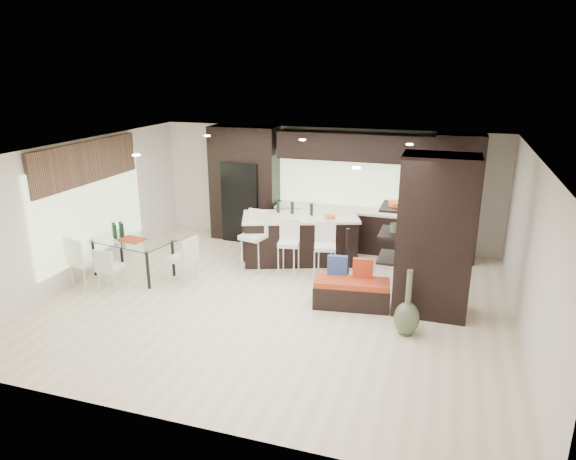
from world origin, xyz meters
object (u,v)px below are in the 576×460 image
(kitchen_island, at_px, (300,238))
(chair_near, at_px, (111,270))
(stool_right, at_px, (325,257))
(chair_far, at_px, (87,264))
(floor_vase, at_px, (408,303))
(stool_left, at_px, (253,247))
(dining_table, at_px, (134,258))
(chair_end, at_px, (182,261))
(stool_mid, at_px, (289,253))
(bench, at_px, (351,293))

(kitchen_island, bearing_deg, chair_near, -159.04)
(stool_right, height_order, chair_far, chair_far)
(kitchen_island, relative_size, floor_vase, 2.24)
(stool_left, xyz_separation_m, dining_table, (-2.18, -0.97, -0.13))
(chair_end, bearing_deg, kitchen_island, -35.62)
(floor_vase, bearing_deg, chair_far, -179.94)
(chair_end, bearing_deg, floor_vase, -90.35)
(chair_far, xyz_separation_m, chair_end, (1.58, 0.78, -0.05))
(stool_mid, bearing_deg, stool_right, -10.59)
(stool_right, height_order, chair_end, stool_right)
(bench, relative_size, dining_table, 0.83)
(stool_right, xyz_separation_m, chair_near, (-3.67, -1.72, -0.07))
(stool_right, xyz_separation_m, bench, (0.74, -1.06, -0.21))
(kitchen_island, distance_m, stool_left, 1.13)
(chair_end, bearing_deg, stool_right, -59.32)
(stool_mid, bearing_deg, chair_near, -159.93)
(stool_left, distance_m, chair_far, 3.19)
(dining_table, relative_size, chair_far, 1.65)
(stool_right, height_order, floor_vase, floor_vase)
(stool_mid, relative_size, bench, 0.70)
(bench, distance_m, chair_near, 4.47)
(stool_left, distance_m, stool_right, 1.49)
(stool_mid, distance_m, chair_end, 2.08)
(stool_right, xyz_separation_m, floor_vase, (1.74, -1.76, 0.08))
(dining_table, relative_size, chair_end, 1.83)
(kitchen_island, bearing_deg, chair_end, -155.37)
(stool_right, distance_m, chair_far, 4.52)
(stool_mid, xyz_separation_m, chair_near, (-2.93, -1.72, -0.06))
(stool_left, distance_m, stool_mid, 0.75)
(bench, bearing_deg, stool_mid, 136.66)
(stool_right, bearing_deg, floor_vase, -58.36)
(stool_right, bearing_deg, chair_far, -170.20)
(stool_right, distance_m, floor_vase, 2.48)
(stool_left, height_order, dining_table, stool_left)
(stool_right, height_order, dining_table, stool_right)
(bench, relative_size, floor_vase, 1.21)
(dining_table, distance_m, chair_near, 0.73)
(kitchen_island, distance_m, dining_table, 3.45)
(bench, height_order, chair_end, chair_end)
(stool_left, xyz_separation_m, chair_near, (-2.18, -1.70, -0.12))
(dining_table, bearing_deg, stool_right, 25.10)
(stool_mid, distance_m, chair_near, 3.40)
(stool_mid, relative_size, dining_table, 0.58)
(kitchen_island, bearing_deg, stool_right, -67.93)
(kitchen_island, relative_size, chair_far, 2.55)
(dining_table, distance_m, chair_far, 0.92)
(chair_near, relative_size, chair_far, 0.82)
(chair_end, bearing_deg, dining_table, 99.76)
(stool_right, relative_size, floor_vase, 0.85)
(floor_vase, bearing_deg, stool_right, 134.80)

